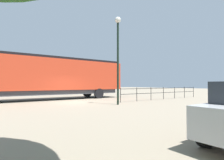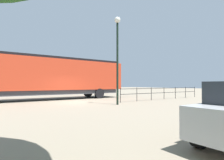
% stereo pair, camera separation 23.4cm
% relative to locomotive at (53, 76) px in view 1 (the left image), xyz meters
% --- Properties ---
extents(ground_plane, '(120.00, 120.00, 0.00)m').
position_rel_locomotive_xyz_m(ground_plane, '(3.83, 0.87, -2.40)').
color(ground_plane, gray).
extents(locomotive, '(2.96, 16.49, 4.31)m').
position_rel_locomotive_xyz_m(locomotive, '(0.00, 0.00, 0.00)').
color(locomotive, red).
rests_on(locomotive, ground_plane).
extents(lamp_post, '(0.47, 0.47, 6.81)m').
position_rel_locomotive_xyz_m(lamp_post, '(7.49, 2.59, 2.10)').
color(lamp_post, black).
rests_on(lamp_post, ground_plane).
extents(platform_fence, '(0.05, 11.58, 1.26)m').
position_rel_locomotive_xyz_m(platform_fence, '(6.34, 9.53, -1.59)').
color(platform_fence, black).
rests_on(platform_fence, ground_plane).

